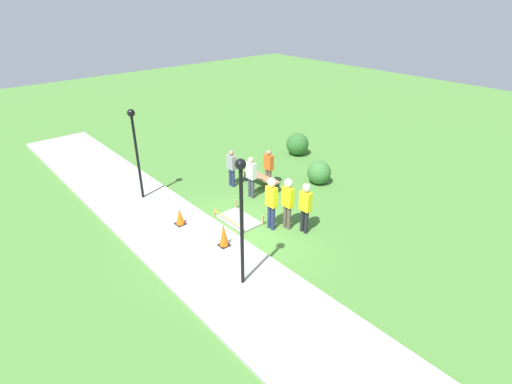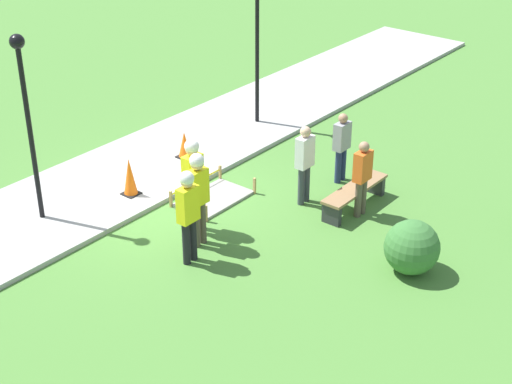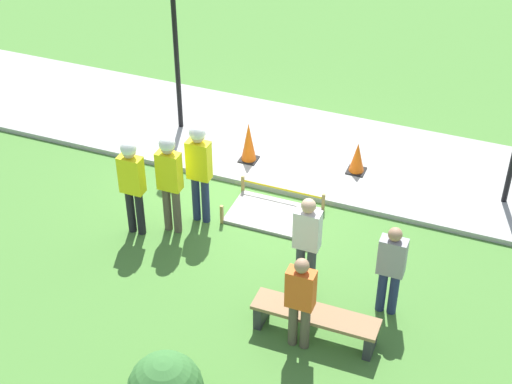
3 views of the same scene
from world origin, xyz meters
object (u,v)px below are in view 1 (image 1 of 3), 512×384
(bystander_in_gray_shirt, at_px, (251,175))
(bystander_in_orange_shirt, at_px, (268,166))
(traffic_cone_near_patch, at_px, (180,216))
(worker_trainee, at_px, (305,204))
(lamppost_far, at_px, (135,141))
(park_bench, at_px, (261,179))
(bystander_in_white_shirt, at_px, (232,166))
(worker_supervisor, at_px, (272,198))
(worker_assistant, at_px, (288,199))
(lamppost_near, at_px, (241,205))
(traffic_cone_far_patch, at_px, (224,235))

(bystander_in_gray_shirt, bearing_deg, bystander_in_orange_shirt, 104.10)
(traffic_cone_near_patch, relative_size, worker_trainee, 0.34)
(bystander_in_gray_shirt, xyz_separation_m, lamppost_far, (-2.65, -3.36, 1.47))
(park_bench, bearing_deg, bystander_in_white_shirt, -133.03)
(worker_supervisor, relative_size, bystander_in_gray_shirt, 1.13)
(worker_assistant, xyz_separation_m, lamppost_near, (1.32, -3.04, 1.41))
(traffic_cone_far_patch, xyz_separation_m, lamppost_near, (1.78, -0.67, 2.05))
(lamppost_near, height_order, lamppost_far, lamppost_near)
(traffic_cone_far_patch, relative_size, bystander_in_gray_shirt, 0.48)
(bystander_in_orange_shirt, bearing_deg, worker_supervisor, -40.76)
(worker_trainee, height_order, lamppost_near, lamppost_near)
(worker_supervisor, height_order, bystander_in_white_shirt, worker_supervisor)
(traffic_cone_far_patch, bearing_deg, bystander_in_orange_shirt, 120.41)
(traffic_cone_far_patch, bearing_deg, worker_supervisor, 86.47)
(park_bench, distance_m, lamppost_far, 5.27)
(park_bench, bearing_deg, lamppost_near, -46.23)
(bystander_in_orange_shirt, height_order, bystander_in_gray_shirt, bystander_in_gray_shirt)
(lamppost_far, bearing_deg, worker_supervisor, 25.78)
(lamppost_near, bearing_deg, bystander_in_white_shirt, 144.98)
(worker_assistant, relative_size, lamppost_near, 0.51)
(lamppost_far, bearing_deg, traffic_cone_far_patch, 5.11)
(worker_trainee, xyz_separation_m, bystander_in_gray_shirt, (-3.13, 0.29, -0.13))
(worker_supervisor, xyz_separation_m, bystander_in_white_shirt, (-3.55, 1.04, -0.29))
(bystander_in_orange_shirt, bearing_deg, lamppost_far, -117.30)
(worker_trainee, relative_size, lamppost_far, 0.52)
(traffic_cone_near_patch, xyz_separation_m, bystander_in_orange_shirt, (-0.38, 4.50, 0.50))
(bystander_in_orange_shirt, distance_m, lamppost_near, 6.58)
(bystander_in_gray_shirt, bearing_deg, worker_trainee, -5.33)
(lamppost_near, xyz_separation_m, lamppost_far, (-6.54, 0.25, -0.11))
(bystander_in_orange_shirt, height_order, lamppost_far, lamppost_far)
(lamppost_near, bearing_deg, lamppost_far, 177.85)
(park_bench, bearing_deg, worker_trainee, -19.01)
(lamppost_near, bearing_deg, worker_supervisor, 122.44)
(bystander_in_gray_shirt, bearing_deg, bystander_in_white_shirt, 178.16)
(park_bench, bearing_deg, bystander_in_orange_shirt, 55.46)
(traffic_cone_far_patch, height_order, worker_trainee, worker_trainee)
(worker_trainee, relative_size, bystander_in_orange_shirt, 1.14)
(worker_assistant, bearing_deg, bystander_in_gray_shirt, 167.64)
(worker_trainee, bearing_deg, bystander_in_white_shirt, 175.70)
(worker_assistant, height_order, lamppost_near, lamppost_near)
(worker_supervisor, xyz_separation_m, worker_trainee, (0.89, 0.71, -0.08))
(bystander_in_gray_shirt, height_order, bystander_in_white_shirt, bystander_in_gray_shirt)
(park_bench, xyz_separation_m, worker_supervisor, (2.70, -1.95, 0.84))
(traffic_cone_near_patch, relative_size, worker_supervisor, 0.32)
(traffic_cone_far_patch, bearing_deg, bystander_in_white_shirt, 139.05)
(bystander_in_white_shirt, xyz_separation_m, lamppost_near, (5.21, -3.65, 1.67))
(worker_trainee, bearing_deg, bystander_in_orange_shirt, 156.66)
(lamppost_near, bearing_deg, worker_assistant, 113.46)
(traffic_cone_far_patch, xyz_separation_m, lamppost_far, (-4.77, -0.43, 1.94))
(bystander_in_gray_shirt, relative_size, lamppost_near, 0.46)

